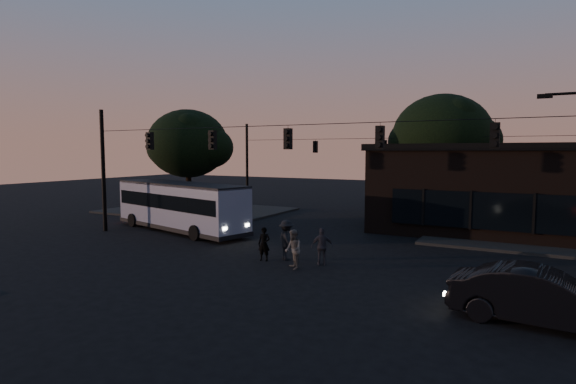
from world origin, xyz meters
The scene contains 14 objects.
ground centered at (0.00, 0.00, 0.00)m, with size 120.00×120.00×0.00m, color black.
sidewalk_far_right centered at (12.00, 14.00, 0.07)m, with size 14.00×10.00×0.15m, color black.
sidewalk_far_left centered at (-14.00, 14.00, 0.07)m, with size 14.00×10.00×0.15m, color black.
building centered at (9.00, 15.97, 2.71)m, with size 15.40×10.41×5.40m.
tree_behind centered at (4.00, 22.00, 6.19)m, with size 7.60×7.60×9.43m.
tree_left centered at (-14.00, 13.00, 5.57)m, with size 6.40×6.40×8.30m.
signal_rig_near centered at (0.00, 4.00, 4.45)m, with size 26.24×0.30×7.50m.
signal_rig_far centered at (0.00, 20.00, 4.20)m, with size 26.24×0.30×7.50m.
bus centered at (-8.86, 6.22, 1.69)m, with size 10.99×5.01×3.01m.
car centered at (10.68, -0.57, 0.81)m, with size 1.72×4.92×1.62m, color black.
pedestrian_a centered at (-0.23, 2.14, 0.77)m, with size 0.56×0.37×1.54m, color black.
pedestrian_b centered at (1.60, 1.50, 0.84)m, with size 0.81×0.63×1.68m, color #56524E.
pedestrian_c centered at (2.41, 2.69, 0.82)m, with size 0.96×0.40×1.65m, color #292932.
pedestrian_d centered at (0.59, 2.76, 0.92)m, with size 1.19×0.68×1.84m, color black.
Camera 1 is at (10.26, -14.96, 4.94)m, focal length 28.00 mm.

